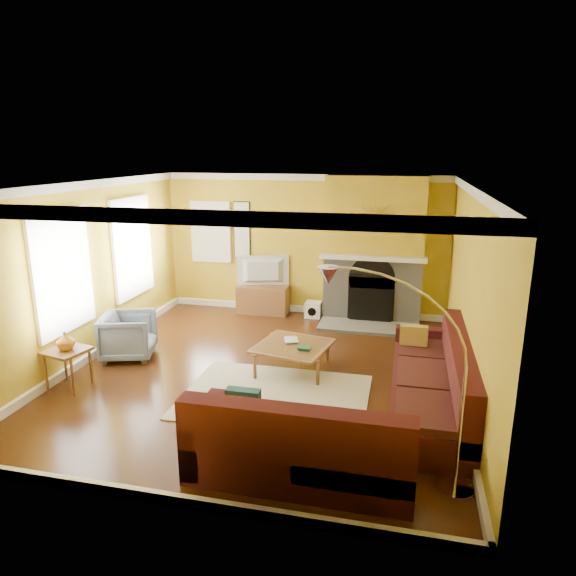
% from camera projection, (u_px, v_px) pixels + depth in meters
% --- Properties ---
extents(floor, '(5.50, 6.00, 0.02)m').
position_uv_depth(floor, '(263.00, 373.00, 7.48)').
color(floor, '#522911').
rests_on(floor, ground).
extents(ceiling, '(5.50, 6.00, 0.02)m').
position_uv_depth(ceiling, '(261.00, 183.00, 6.77)').
color(ceiling, white).
rests_on(ceiling, ground).
extents(wall_back, '(5.50, 0.02, 2.70)m').
position_uv_depth(wall_back, '(304.00, 245.00, 9.95)').
color(wall_back, gold).
rests_on(wall_back, ground).
extents(wall_front, '(5.50, 0.02, 2.70)m').
position_uv_depth(wall_front, '(164.00, 371.00, 4.29)').
color(wall_front, gold).
rests_on(wall_front, ground).
extents(wall_left, '(0.02, 6.00, 2.70)m').
position_uv_depth(wall_left, '(86.00, 273.00, 7.72)').
color(wall_left, gold).
rests_on(wall_left, ground).
extents(wall_right, '(0.02, 6.00, 2.70)m').
position_uv_depth(wall_right, '(471.00, 295.00, 6.52)').
color(wall_right, gold).
rests_on(wall_right, ground).
extents(baseboard, '(5.50, 6.00, 0.12)m').
position_uv_depth(baseboard, '(263.00, 369.00, 7.46)').
color(baseboard, white).
rests_on(baseboard, floor).
extents(crown_molding, '(5.50, 6.00, 0.12)m').
position_uv_depth(crown_molding, '(261.00, 189.00, 6.79)').
color(crown_molding, white).
rests_on(crown_molding, ceiling).
extents(window_left_near, '(0.06, 1.22, 1.72)m').
position_uv_depth(window_left_near, '(132.00, 247.00, 8.90)').
color(window_left_near, white).
rests_on(window_left_near, wall_left).
extents(window_left_far, '(0.06, 1.22, 1.72)m').
position_uv_depth(window_left_far, '(61.00, 272.00, 7.11)').
color(window_left_far, white).
rests_on(window_left_far, wall_left).
extents(window_back, '(0.82, 0.06, 1.22)m').
position_uv_depth(window_back, '(211.00, 232.00, 10.27)').
color(window_back, white).
rests_on(window_back, wall_back).
extents(wall_art, '(0.34, 0.04, 1.14)m').
position_uv_depth(wall_art, '(242.00, 230.00, 10.12)').
color(wall_art, white).
rests_on(wall_art, wall_back).
extents(fireplace, '(1.80, 0.40, 2.70)m').
position_uv_depth(fireplace, '(374.00, 250.00, 9.46)').
color(fireplace, gray).
rests_on(fireplace, floor).
extents(mantel, '(1.92, 0.22, 0.08)m').
position_uv_depth(mantel, '(373.00, 258.00, 9.26)').
color(mantel, white).
rests_on(mantel, fireplace).
extents(hearth, '(1.80, 0.70, 0.06)m').
position_uv_depth(hearth, '(368.00, 327.00, 9.29)').
color(hearth, gray).
rests_on(hearth, floor).
extents(sunburst, '(0.70, 0.04, 0.70)m').
position_uv_depth(sunburst, '(374.00, 219.00, 9.09)').
color(sunburst, olive).
rests_on(sunburst, fireplace).
extents(rug, '(2.40, 1.80, 0.02)m').
position_uv_depth(rug, '(275.00, 396.00, 6.74)').
color(rug, beige).
rests_on(rug, floor).
extents(sectional_sofa, '(2.83, 3.54, 0.90)m').
position_uv_depth(sectional_sofa, '(348.00, 380.00, 6.19)').
color(sectional_sofa, '#4E1919').
rests_on(sectional_sofa, floor).
extents(coffee_table, '(1.18, 1.18, 0.40)m').
position_uv_depth(coffee_table, '(293.00, 357.00, 7.53)').
color(coffee_table, white).
rests_on(coffee_table, floor).
extents(media_console, '(1.00, 0.45, 0.55)m').
position_uv_depth(media_console, '(263.00, 299.00, 10.16)').
color(media_console, brown).
rests_on(media_console, floor).
extents(tv, '(1.02, 0.38, 0.59)m').
position_uv_depth(tv, '(263.00, 271.00, 10.01)').
color(tv, black).
rests_on(tv, media_console).
extents(subwoofer, '(0.30, 0.30, 0.30)m').
position_uv_depth(subwoofer, '(313.00, 309.00, 9.92)').
color(subwoofer, white).
rests_on(subwoofer, floor).
extents(armchair, '(0.96, 0.95, 0.71)m').
position_uv_depth(armchair, '(128.00, 336.00, 7.94)').
color(armchair, slate).
rests_on(armchair, floor).
extents(side_table, '(0.60, 0.60, 0.55)m').
position_uv_depth(side_table, '(69.00, 368.00, 6.95)').
color(side_table, brown).
rests_on(side_table, floor).
extents(vase, '(0.24, 0.24, 0.25)m').
position_uv_depth(vase, '(65.00, 341.00, 6.84)').
color(vase, orange).
rests_on(vase, side_table).
extents(book, '(0.27, 0.32, 0.03)m').
position_uv_depth(book, '(284.00, 340.00, 7.60)').
color(book, white).
rests_on(book, coffee_table).
extents(arc_lamp, '(1.35, 0.36, 2.12)m').
position_uv_depth(arc_lamp, '(399.00, 383.00, 4.72)').
color(arc_lamp, silver).
rests_on(arc_lamp, floor).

